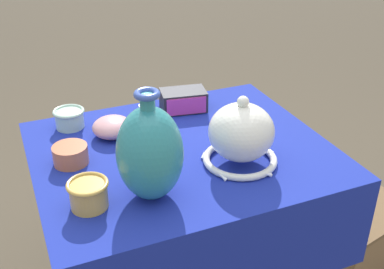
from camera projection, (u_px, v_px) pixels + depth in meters
display_table at (184, 174)px, 1.61m from camera, size 0.96×0.80×0.75m
vase_tall_bulbous at (150, 153)px, 1.29m from camera, size 0.18×0.18×0.32m
vase_dome_bell at (241, 136)px, 1.47m from camera, size 0.24×0.24×0.23m
mosaic_tile_box at (183, 100)px, 1.82m from camera, size 0.18×0.14×0.08m
jar_round_porcelain at (146, 128)px, 1.57m from camera, size 0.10×0.10×0.15m
cup_wide_celadon at (69, 118)px, 1.70m from camera, size 0.11×0.11×0.07m
pot_squat_terracotta at (70, 155)px, 1.49m from camera, size 0.11×0.11×0.06m
cup_wide_ochre at (88, 193)px, 1.29m from camera, size 0.11×0.11×0.08m
bowl_shallow_rose at (112, 127)px, 1.65m from camera, size 0.14×0.14×0.07m
wooden_crate at (360, 235)px, 2.12m from camera, size 0.49×0.37×0.27m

